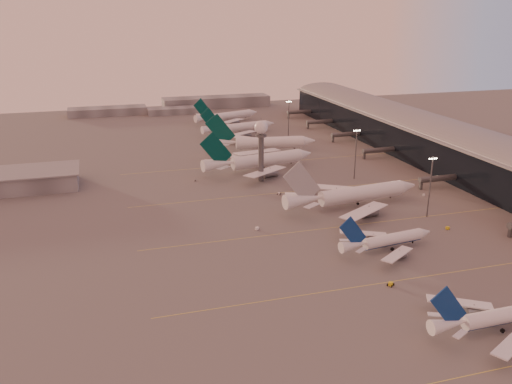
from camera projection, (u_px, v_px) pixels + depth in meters
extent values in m
plane|color=#5F5C5C|center=(369.00, 304.00, 153.34)|extent=(700.00, 700.00, 0.00)
cube|color=#D9C94C|center=(439.00, 274.00, 170.55)|extent=(180.00, 0.25, 0.02)
cube|color=#D9C94C|center=(371.00, 223.00, 211.40)|extent=(180.00, 0.25, 0.02)
cube|color=#D9C94C|center=(325.00, 188.00, 252.24)|extent=(180.00, 0.25, 0.02)
cube|color=#D9C94C|center=(288.00, 161.00, 297.62)|extent=(180.00, 0.25, 0.02)
cube|color=black|center=(457.00, 153.00, 279.59)|extent=(36.00, 360.00, 18.00)
cylinder|color=slate|center=(459.00, 135.00, 276.71)|extent=(10.08, 360.00, 10.08)
cube|color=slate|center=(459.00, 135.00, 276.65)|extent=(40.00, 362.00, 0.80)
cube|color=#4E5155|center=(510.00, 232.00, 197.58)|extent=(1.20, 1.20, 4.40)
cylinder|color=#4E5155|center=(440.00, 178.00, 252.20)|extent=(22.00, 2.80, 2.80)
cube|color=#4E5155|center=(421.00, 185.00, 250.22)|extent=(1.20, 1.20, 4.40)
cylinder|color=#4E5155|center=(381.00, 150.00, 303.03)|extent=(22.00, 2.80, 2.80)
cube|color=#4E5155|center=(364.00, 155.00, 301.05)|extent=(1.20, 1.20, 4.40)
cylinder|color=#4E5155|center=(348.00, 134.00, 341.14)|extent=(22.00, 2.80, 2.80)
cube|color=#4E5155|center=(333.00, 139.00, 339.17)|extent=(1.20, 1.20, 4.40)
cylinder|color=#4E5155|center=(321.00, 122.00, 379.26)|extent=(22.00, 2.80, 2.80)
cube|color=#4E5155|center=(308.00, 126.00, 377.29)|extent=(1.20, 1.20, 4.40)
cylinder|color=#4E5155|center=(301.00, 112.00, 415.57)|extent=(22.00, 2.80, 2.80)
cube|color=#4E5155|center=(288.00, 115.00, 413.59)|extent=(1.20, 1.20, 4.40)
cylinder|color=#4E5155|center=(261.00, 159.00, 260.09)|extent=(2.60, 2.60, 22.00)
cylinder|color=#4E5155|center=(261.00, 135.00, 256.40)|extent=(5.20, 5.20, 1.20)
sphere|color=white|center=(261.00, 127.00, 255.15)|extent=(6.40, 6.40, 6.40)
cylinder|color=#4E5155|center=(261.00, 120.00, 253.97)|extent=(0.16, 0.16, 2.00)
cylinder|color=#4E5155|center=(430.00, 187.00, 214.18)|extent=(0.56, 0.56, 25.00)
cube|color=#4E5155|center=(433.00, 158.00, 210.33)|extent=(3.60, 0.25, 0.25)
sphere|color=#FFEABF|center=(430.00, 159.00, 210.05)|extent=(0.56, 0.56, 0.56)
sphere|color=#FFEABF|center=(432.00, 159.00, 210.32)|extent=(0.56, 0.56, 0.56)
sphere|color=#FFEABF|center=(434.00, 159.00, 210.60)|extent=(0.56, 0.56, 0.56)
sphere|color=#FFEABF|center=(436.00, 158.00, 210.87)|extent=(0.56, 0.56, 0.56)
cylinder|color=#4E5155|center=(356.00, 154.00, 262.74)|extent=(0.56, 0.56, 25.00)
cube|color=#4E5155|center=(357.00, 130.00, 258.89)|extent=(3.60, 0.25, 0.25)
sphere|color=#FFEABF|center=(354.00, 131.00, 258.61)|extent=(0.56, 0.56, 0.56)
sphere|color=#FFEABF|center=(356.00, 131.00, 258.89)|extent=(0.56, 0.56, 0.56)
sphere|color=#FFEABF|center=(358.00, 131.00, 259.16)|extent=(0.56, 0.56, 0.56)
sphere|color=#FFEABF|center=(360.00, 130.00, 259.43)|extent=(0.56, 0.56, 0.56)
cylinder|color=#4E5155|center=(289.00, 120.00, 343.88)|extent=(0.56, 0.56, 25.00)
cube|color=#4E5155|center=(289.00, 101.00, 340.03)|extent=(3.60, 0.25, 0.25)
sphere|color=#FFEABF|center=(287.00, 102.00, 339.75)|extent=(0.56, 0.56, 0.56)
sphere|color=#FFEABF|center=(288.00, 102.00, 340.03)|extent=(0.56, 0.56, 0.56)
sphere|color=#FFEABF|center=(290.00, 102.00, 340.30)|extent=(0.56, 0.56, 0.56)
sphere|color=#FFEABF|center=(291.00, 102.00, 340.57)|extent=(0.56, 0.56, 0.56)
cube|color=slate|center=(108.00, 111.00, 426.54)|extent=(60.00, 18.00, 6.00)
cube|color=slate|center=(216.00, 102.00, 459.55)|extent=(90.00, 20.00, 9.00)
cube|color=slate|center=(173.00, 111.00, 431.18)|extent=(40.00, 15.00, 5.00)
cylinder|color=white|center=(503.00, 317.00, 140.51)|extent=(23.99, 4.33, 4.08)
cylinder|color=navy|center=(503.00, 320.00, 140.81)|extent=(23.50, 3.19, 2.94)
cone|color=white|center=(448.00, 326.00, 135.57)|extent=(10.08, 4.18, 4.08)
cube|color=white|center=(512.00, 345.00, 130.01)|extent=(17.13, 11.82, 1.28)
cube|color=white|center=(459.00, 304.00, 148.16)|extent=(17.23, 11.53, 1.28)
cylinder|color=gray|center=(473.00, 313.00, 147.43)|extent=(4.66, 2.70, 2.65)
cube|color=gray|center=(474.00, 309.00, 147.07)|extent=(0.32, 0.27, 1.63)
cube|color=navy|center=(448.00, 309.00, 133.82)|extent=(11.19, 0.50, 12.15)
cube|color=white|center=(460.00, 336.00, 131.36)|extent=(4.92, 3.63, 0.27)
cube|color=white|center=(437.00, 317.00, 139.74)|extent=(4.93, 3.56, 0.27)
cylinder|color=black|center=(490.00, 323.00, 142.98)|extent=(1.19, 0.55, 1.18)
cylinder|color=black|center=(502.00, 333.00, 138.71)|extent=(1.19, 0.55, 1.18)
cylinder|color=white|center=(393.00, 240.00, 187.76)|extent=(23.39, 6.78, 3.93)
cylinder|color=navy|center=(393.00, 243.00, 188.04)|extent=(22.79, 5.63, 2.83)
cone|color=white|center=(425.00, 234.00, 193.03)|extent=(4.92, 4.46, 3.93)
cone|color=white|center=(353.00, 247.00, 181.33)|extent=(10.09, 5.11, 3.93)
cube|color=white|center=(397.00, 256.00, 177.43)|extent=(15.87, 12.78, 1.24)
cylinder|color=gray|center=(399.00, 257.00, 181.06)|extent=(4.75, 3.09, 2.55)
cube|color=gray|center=(399.00, 254.00, 180.71)|extent=(0.34, 0.30, 1.57)
cube|color=white|center=(363.00, 235.00, 194.19)|extent=(16.98, 9.55, 1.24)
cylinder|color=gray|center=(373.00, 240.00, 193.86)|extent=(4.75, 3.09, 2.55)
cube|color=gray|center=(373.00, 237.00, 193.50)|extent=(0.34, 0.30, 1.57)
cube|color=navy|center=(353.00, 234.00, 179.59)|extent=(10.74, 1.71, 11.71)
cube|color=white|center=(361.00, 252.00, 177.44)|extent=(4.66, 3.85, 0.26)
cube|color=white|center=(346.00, 242.00, 185.19)|extent=(4.77, 3.03, 0.26)
cylinder|color=black|center=(413.00, 243.00, 191.97)|extent=(0.52, 0.52, 1.03)
cylinder|color=black|center=(384.00, 246.00, 189.86)|extent=(1.19, 0.66, 1.14)
cylinder|color=black|center=(392.00, 251.00, 185.92)|extent=(1.19, 0.66, 1.14)
cylinder|color=white|center=(362.00, 196.00, 229.29)|extent=(39.85, 10.49, 6.16)
cylinder|color=white|center=(362.00, 199.00, 229.74)|extent=(38.87, 8.69, 4.43)
cone|color=white|center=(407.00, 189.00, 238.00)|extent=(8.26, 6.96, 6.16)
cone|color=white|center=(303.00, 203.00, 218.69)|extent=(17.11, 7.95, 6.16)
cube|color=white|center=(364.00, 214.00, 211.79)|extent=(27.05, 21.38, 1.83)
cylinder|color=gray|center=(368.00, 215.00, 217.73)|extent=(8.02, 4.82, 4.00)
cube|color=gray|center=(369.00, 212.00, 217.28)|extent=(0.32, 0.28, 2.46)
cube|color=white|center=(323.00, 190.00, 240.37)|extent=(28.71, 16.52, 1.83)
cylinder|color=gray|center=(336.00, 196.00, 239.55)|extent=(8.02, 4.82, 4.00)
cube|color=gray|center=(336.00, 193.00, 239.10)|extent=(0.32, 0.28, 2.46)
cube|color=#9B9DA2|center=(302.00, 186.00, 216.05)|extent=(17.00, 2.24, 18.27)
cube|color=white|center=(312.00, 209.00, 211.87)|extent=(7.97, 6.50, 0.25)
cube|color=white|center=(294.00, 197.00, 225.17)|extent=(8.15, 5.26, 0.25)
cylinder|color=black|center=(390.00, 199.00, 236.04)|extent=(0.50, 0.50, 0.99)
cylinder|color=black|center=(352.00, 203.00, 231.21)|extent=(1.14, 0.61, 1.09)
cylinder|color=black|center=(358.00, 207.00, 227.40)|extent=(1.14, 0.61, 1.09)
cylinder|color=white|center=(267.00, 161.00, 280.48)|extent=(39.15, 13.16, 6.24)
cylinder|color=white|center=(267.00, 164.00, 280.93)|extent=(38.07, 11.30, 4.49)
cone|color=white|center=(305.00, 156.00, 290.44)|extent=(8.49, 7.49, 6.24)
cone|color=white|center=(218.00, 167.00, 268.38)|extent=(17.08, 9.08, 6.24)
cube|color=white|center=(265.00, 174.00, 263.00)|extent=(26.02, 22.56, 1.85)
cylinder|color=gray|center=(270.00, 176.00, 269.11)|extent=(8.10, 5.35, 4.05)
cube|color=gray|center=(270.00, 173.00, 268.64)|extent=(0.37, 0.32, 2.49)
cube|color=white|center=(237.00, 158.00, 290.43)|extent=(28.72, 14.65, 1.85)
cylinder|color=gray|center=(248.00, 164.00, 290.05)|extent=(8.10, 5.35, 4.05)
cube|color=gray|center=(248.00, 161.00, 289.58)|extent=(0.37, 0.32, 2.49)
cube|color=#033B36|center=(216.00, 152.00, 265.65)|extent=(16.94, 3.49, 18.45)
cube|color=white|center=(224.00, 170.00, 261.90)|extent=(7.69, 6.70, 0.27)
cube|color=white|center=(212.00, 163.00, 274.52)|extent=(7.96, 4.71, 0.27)
cylinder|color=black|center=(291.00, 165.00, 288.06)|extent=(0.54, 0.54, 1.08)
cylinder|color=black|center=(259.00, 168.00, 282.35)|extent=(1.26, 0.74, 1.18)
cylinder|color=black|center=(264.00, 170.00, 278.36)|extent=(1.26, 0.74, 1.18)
cylinder|color=white|center=(270.00, 144.00, 315.47)|extent=(39.63, 11.95, 6.31)
cylinder|color=white|center=(270.00, 147.00, 315.93)|extent=(38.60, 10.09, 4.54)
cone|color=white|center=(309.00, 143.00, 318.65)|extent=(8.41, 7.35, 6.31)
cone|color=white|center=(222.00, 145.00, 311.45)|extent=(17.15, 8.64, 6.31)
cube|color=white|center=(257.00, 154.00, 299.09)|extent=(28.97, 15.73, 1.87)
cylinder|color=gray|center=(265.00, 156.00, 304.22)|extent=(8.09, 5.16, 4.10)
cube|color=gray|center=(265.00, 154.00, 303.74)|extent=(0.36, 0.32, 2.52)
cube|color=white|center=(249.00, 140.00, 329.95)|extent=(26.77, 22.15, 1.87)
cylinder|color=gray|center=(258.00, 146.00, 327.78)|extent=(8.09, 5.16, 4.10)
cube|color=gray|center=(258.00, 143.00, 327.30)|extent=(0.36, 0.32, 2.52)
cube|color=#033B36|center=(220.00, 132.00, 308.92)|extent=(17.23, 2.91, 18.68)
cube|color=white|center=(223.00, 148.00, 304.26)|extent=(8.08, 5.00, 0.27)
cube|color=white|center=(220.00, 141.00, 318.46)|extent=(7.85, 6.62, 0.27)
cylinder|color=black|center=(294.00, 150.00, 318.75)|extent=(0.54, 0.54, 1.09)
cylinder|color=black|center=(264.00, 150.00, 318.53)|extent=(1.26, 0.71, 1.20)
cylinder|color=black|center=(265.00, 152.00, 314.04)|extent=(1.26, 0.71, 1.20)
cylinder|color=white|center=(244.00, 128.00, 362.01)|extent=(33.41, 12.22, 5.33)
cylinder|color=white|center=(244.00, 130.00, 362.39)|extent=(32.44, 10.62, 3.84)
cone|color=white|center=(269.00, 125.00, 371.03)|extent=(7.38, 6.56, 5.33)
cone|color=white|center=(212.00, 131.00, 351.06)|extent=(14.67, 8.15, 5.33)
cube|color=white|center=(243.00, 135.00, 347.06)|extent=(21.89, 19.74, 1.58)
cylinder|color=gray|center=(246.00, 136.00, 352.33)|extent=(6.98, 4.74, 3.46)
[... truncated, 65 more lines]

